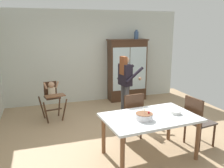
% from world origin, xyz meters
% --- Properties ---
extents(ground_plane, '(6.24, 6.24, 0.00)m').
position_xyz_m(ground_plane, '(0.00, 0.00, 0.00)').
color(ground_plane, tan).
extents(wall_back, '(5.32, 0.06, 2.70)m').
position_xyz_m(wall_back, '(0.00, 2.63, 1.35)').
color(wall_back, silver).
rests_on(wall_back, ground_plane).
extents(china_cabinet, '(1.19, 0.48, 1.87)m').
position_xyz_m(china_cabinet, '(0.97, 2.37, 0.94)').
color(china_cabinet, '#422819').
rests_on(china_cabinet, ground_plane).
extents(ceramic_vase, '(0.13, 0.13, 0.27)m').
position_xyz_m(ceramic_vase, '(1.25, 2.37, 1.98)').
color(ceramic_vase, '#3D567F').
rests_on(ceramic_vase, china_cabinet).
extents(high_chair_with_toddler, '(0.67, 0.76, 0.95)m').
position_xyz_m(high_chair_with_toddler, '(-1.35, 1.36, 0.65)').
color(high_chair_with_toddler, '#422819').
rests_on(high_chair_with_toddler, ground_plane).
extents(adult_person, '(0.57, 0.56, 1.53)m').
position_xyz_m(adult_person, '(0.39, 1.01, 0.97)').
color(adult_person, '#47474C').
rests_on(adult_person, ground_plane).
extents(dining_table, '(1.64, 1.09, 0.74)m').
position_xyz_m(dining_table, '(0.11, -0.89, 0.65)').
color(dining_table, silver).
rests_on(dining_table, ground_plane).
extents(birthday_cake, '(0.28, 0.28, 0.19)m').
position_xyz_m(birthday_cake, '(-0.05, -0.99, 0.79)').
color(birthday_cake, white).
rests_on(birthday_cake, dining_table).
extents(serving_bowl, '(0.18, 0.18, 0.05)m').
position_xyz_m(serving_bowl, '(0.58, -0.92, 0.77)').
color(serving_bowl, silver).
rests_on(serving_bowl, dining_table).
extents(dining_chair_far_side, '(0.50, 0.50, 0.96)m').
position_xyz_m(dining_chair_far_side, '(0.06, -0.18, 0.56)').
color(dining_chair_far_side, '#422819').
rests_on(dining_chair_far_side, ground_plane).
extents(dining_chair_right_end, '(0.50, 0.50, 0.96)m').
position_xyz_m(dining_chair_right_end, '(1.11, -0.82, 0.56)').
color(dining_chair_right_end, '#422819').
rests_on(dining_chair_right_end, ground_plane).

